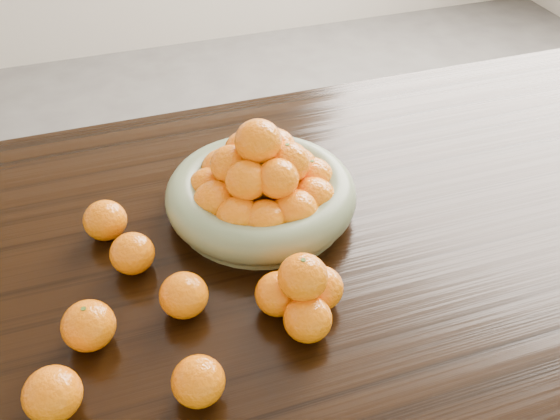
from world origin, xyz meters
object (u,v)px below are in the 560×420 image
object	(u,v)px
orange_pyramid	(302,294)
loose_orange_0	(89,326)
fruit_bowl	(262,188)
dining_table	(287,269)

from	to	relation	value
orange_pyramid	loose_orange_0	distance (m)	0.33
orange_pyramid	fruit_bowl	bearing A→B (deg)	86.28
dining_table	fruit_bowl	world-z (taller)	fruit_bowl
orange_pyramid	loose_orange_0	xyz separation A→B (m)	(-0.32, 0.05, -0.01)
fruit_bowl	dining_table	bearing A→B (deg)	-73.27
loose_orange_0	orange_pyramid	bearing A→B (deg)	-8.98
fruit_bowl	orange_pyramid	bearing A→B (deg)	-93.72
dining_table	fruit_bowl	size ratio (longest dim) A/B	5.53
fruit_bowl	loose_orange_0	size ratio (longest dim) A/B	4.42
dining_table	orange_pyramid	size ratio (longest dim) A/B	13.90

